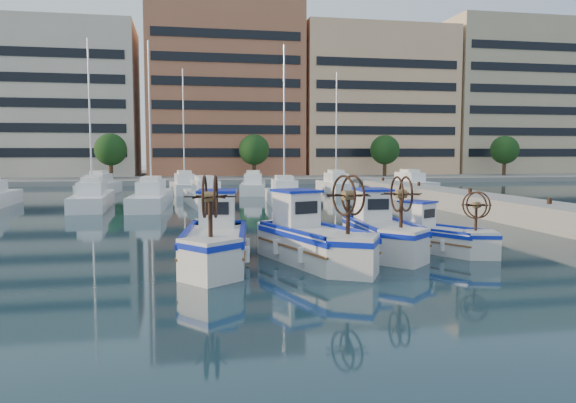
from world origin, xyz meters
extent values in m
plane|color=#18313F|center=(0.00, 0.00, 0.00)|extent=(300.00, 300.00, 0.00)
cube|color=gray|center=(13.00, 8.00, 0.60)|extent=(3.00, 60.00, 1.20)
cube|color=gray|center=(0.00, 67.00, 0.30)|extent=(180.00, 40.00, 0.60)
cube|color=beige|center=(-23.00, 65.00, 11.10)|extent=(23.00, 14.00, 21.00)
cube|color=black|center=(-23.00, 58.00, 11.10)|extent=(21.16, 0.12, 18.90)
cube|color=#B56746|center=(1.00, 65.00, 13.10)|extent=(22.00, 14.00, 25.00)
cube|color=black|center=(1.00, 58.00, 13.10)|extent=(20.24, 0.12, 22.50)
cube|color=#FBBE8B|center=(24.00, 65.00, 11.60)|extent=(23.00, 14.00, 22.00)
cube|color=black|center=(24.00, 58.00, 11.60)|extent=(21.16, 0.12, 19.80)
cube|color=tan|center=(47.00, 65.00, 12.60)|extent=(22.00, 14.00, 24.00)
cube|color=black|center=(47.00, 58.00, 12.60)|extent=(20.24, 0.12, 21.60)
cylinder|color=#3F2B19|center=(-14.00, 53.50, 1.50)|extent=(0.50, 0.50, 3.00)
sphere|color=#1E4819|center=(-14.00, 53.50, 4.20)|extent=(4.00, 4.00, 4.00)
cylinder|color=#3F2B19|center=(4.00, 53.50, 1.50)|extent=(0.50, 0.50, 3.00)
sphere|color=#1E4819|center=(4.00, 53.50, 4.20)|extent=(4.00, 4.00, 4.00)
cylinder|color=#3F2B19|center=(22.00, 53.50, 1.50)|extent=(0.50, 0.50, 3.00)
sphere|color=#1E4819|center=(22.00, 53.50, 4.20)|extent=(4.00, 4.00, 4.00)
cylinder|color=#3F2B19|center=(40.00, 53.50, 1.50)|extent=(0.50, 0.50, 3.00)
sphere|color=#1E4819|center=(40.00, 53.50, 4.20)|extent=(4.00, 4.00, 4.00)
cube|color=white|center=(-11.49, 20.83, 0.50)|extent=(2.46, 9.03, 1.00)
cylinder|color=silver|center=(-11.49, 20.83, 6.00)|extent=(0.12, 0.12, 11.00)
cube|color=white|center=(-7.53, 20.87, 0.50)|extent=(2.83, 10.36, 1.00)
cylinder|color=silver|center=(-7.53, 20.87, 6.00)|extent=(0.12, 0.12, 11.00)
cube|color=white|center=(-3.77, 21.13, 0.50)|extent=(3.10, 8.88, 1.00)
cube|color=white|center=(1.93, 20.69, 0.50)|extent=(2.79, 8.30, 1.00)
cylinder|color=silver|center=(1.93, 20.69, 6.00)|extent=(0.12, 0.12, 11.00)
cube|color=white|center=(-12.86, 34.39, 0.50)|extent=(3.39, 7.80, 1.00)
cube|color=white|center=(-5.15, 33.81, 0.50)|extent=(2.88, 7.38, 1.00)
cylinder|color=silver|center=(-5.15, 33.81, 6.00)|extent=(0.12, 0.12, 11.00)
cube|color=white|center=(1.21, 32.74, 0.50)|extent=(3.45, 8.50, 1.00)
cube|color=white|center=(9.34, 33.09, 0.50)|extent=(2.33, 7.20, 1.00)
cylinder|color=silver|center=(9.34, 33.09, 6.00)|extent=(0.12, 0.12, 11.00)
cube|color=white|center=(17.05, 33.31, 0.50)|extent=(3.05, 7.87, 1.00)
cube|color=silver|center=(-4.38, -0.58, 0.58)|extent=(2.57, 4.88, 1.16)
cube|color=#0D20AF|center=(-4.38, -0.58, 1.03)|extent=(2.65, 5.02, 0.18)
cube|color=blue|center=(-4.38, -0.58, 0.96)|extent=(2.08, 4.36, 0.07)
cube|color=white|center=(-4.21, 0.75, 1.78)|extent=(1.39, 1.59, 1.22)
cube|color=#0D20AF|center=(-4.21, 0.75, 2.44)|extent=(1.58, 1.77, 0.09)
cylinder|color=#331E14|center=(-4.63, -2.56, 1.81)|extent=(0.13, 0.13, 1.29)
cylinder|color=brown|center=(-4.63, -2.56, 2.50)|extent=(0.39, 0.35, 0.31)
torus|color=#331E14|center=(-4.80, -2.54, 2.50)|extent=(0.24, 1.30, 1.30)
torus|color=#331E14|center=(-4.47, -2.58, 2.50)|extent=(0.24, 1.30, 1.30)
cube|color=silver|center=(-0.97, -0.84, 0.58)|extent=(3.30, 5.03, 1.16)
cube|color=#0D20AF|center=(-0.97, -0.84, 1.02)|extent=(3.40, 5.18, 0.18)
cube|color=blue|center=(-0.97, -0.84, 0.95)|extent=(2.74, 4.46, 0.07)
cube|color=white|center=(-1.37, 0.43, 1.77)|extent=(1.59, 1.74, 1.22)
cube|color=#0D20AF|center=(-1.37, 0.43, 2.44)|extent=(1.80, 1.95, 0.09)
cylinder|color=#331E14|center=(-0.37, -2.74, 1.80)|extent=(0.13, 0.13, 1.28)
cylinder|color=brown|center=(-0.37, -2.74, 2.49)|extent=(0.43, 0.40, 0.31)
torus|color=#331E14|center=(-0.53, -2.79, 2.49)|extent=(0.46, 1.26, 1.30)
torus|color=#331E14|center=(-0.21, -2.69, 2.49)|extent=(0.46, 1.26, 1.30)
cube|color=silver|center=(2.04, 0.62, 0.56)|extent=(2.05, 4.53, 1.12)
cube|color=#0D20AF|center=(2.04, 0.62, 0.98)|extent=(2.11, 4.66, 0.17)
cube|color=blue|center=(2.04, 0.62, 0.92)|extent=(1.61, 4.07, 0.06)
cube|color=white|center=(2.08, 1.90, 1.70)|extent=(1.21, 1.42, 1.17)
cube|color=#0D20AF|center=(2.08, 1.90, 2.34)|extent=(1.38, 1.58, 0.09)
cylinder|color=#331E14|center=(1.98, -1.29, 1.74)|extent=(0.13, 0.13, 1.23)
cylinder|color=brown|center=(1.98, -1.29, 2.39)|extent=(0.35, 0.31, 0.30)
torus|color=#331E14|center=(1.82, -1.29, 2.39)|extent=(0.11, 1.25, 1.25)
torus|color=#331E14|center=(2.14, -1.30, 2.39)|extent=(0.11, 1.25, 1.25)
cube|color=silver|center=(4.27, 0.45, 0.45)|extent=(3.14, 3.86, 0.89)
cube|color=#0D20AF|center=(4.27, 0.45, 0.79)|extent=(3.23, 3.98, 0.14)
cube|color=blue|center=(4.27, 0.45, 0.73)|extent=(2.67, 3.38, 0.05)
cube|color=white|center=(3.75, 1.33, 1.36)|extent=(1.37, 1.43, 0.94)
cube|color=#0D20AF|center=(3.75, 1.33, 1.87)|extent=(1.55, 1.61, 0.07)
cylinder|color=#331E14|center=(5.05, -0.87, 1.39)|extent=(0.10, 0.10, 0.99)
cylinder|color=brown|center=(5.05, -0.87, 1.92)|extent=(0.36, 0.34, 0.24)
torus|color=#331E14|center=(4.94, -0.94, 1.92)|extent=(0.56, 0.89, 1.00)
torus|color=#331E14|center=(5.16, -0.81, 1.92)|extent=(0.56, 0.89, 1.00)
camera|label=1|loc=(-5.50, -19.49, 3.82)|focal=35.00mm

